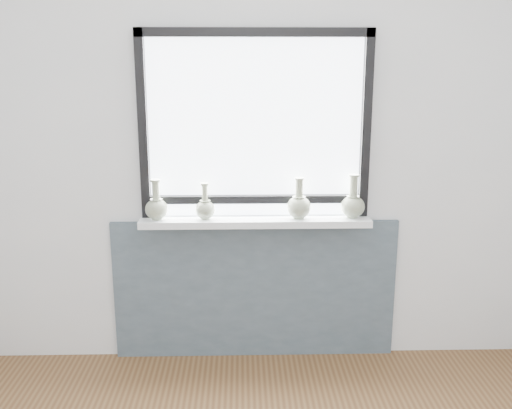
{
  "coord_description": "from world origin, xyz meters",
  "views": [
    {
      "loc": [
        -0.08,
        -1.44,
        1.77
      ],
      "look_at": [
        0.0,
        1.55,
        1.02
      ],
      "focal_mm": 40.0,
      "sensor_mm": 36.0,
      "label": 1
    }
  ],
  "objects_px": {
    "vase_c": "(299,205)",
    "vase_d": "(353,204)",
    "vase_a": "(157,207)",
    "windowsill": "(255,221)",
    "vase_b": "(205,208)"
  },
  "relations": [
    {
      "from": "vase_c",
      "to": "vase_d",
      "type": "height_order",
      "value": "vase_d"
    },
    {
      "from": "vase_a",
      "to": "vase_d",
      "type": "distance_m",
      "value": 1.12
    },
    {
      "from": "vase_a",
      "to": "vase_d",
      "type": "xyz_separation_m",
      "value": [
        1.12,
        0.02,
        0.01
      ]
    },
    {
      "from": "windowsill",
      "to": "vase_c",
      "type": "height_order",
      "value": "vase_c"
    },
    {
      "from": "vase_b",
      "to": "vase_d",
      "type": "xyz_separation_m",
      "value": [
        0.85,
        0.01,
        0.02
      ]
    },
    {
      "from": "vase_d",
      "to": "vase_c",
      "type": "bearing_deg",
      "value": -178.07
    },
    {
      "from": "vase_a",
      "to": "vase_c",
      "type": "xyz_separation_m",
      "value": [
        0.81,
        0.01,
        0.0
      ]
    },
    {
      "from": "vase_a",
      "to": "vase_c",
      "type": "height_order",
      "value": "vase_c"
    },
    {
      "from": "windowsill",
      "to": "vase_d",
      "type": "relative_size",
      "value": 5.24
    },
    {
      "from": "windowsill",
      "to": "vase_a",
      "type": "height_order",
      "value": "vase_a"
    },
    {
      "from": "vase_c",
      "to": "vase_b",
      "type": "bearing_deg",
      "value": 179.91
    },
    {
      "from": "windowsill",
      "to": "vase_a",
      "type": "distance_m",
      "value": 0.57
    },
    {
      "from": "vase_b",
      "to": "vase_d",
      "type": "height_order",
      "value": "vase_d"
    },
    {
      "from": "vase_b",
      "to": "vase_a",
      "type": "bearing_deg",
      "value": -178.64
    },
    {
      "from": "vase_d",
      "to": "windowsill",
      "type": "bearing_deg",
      "value": -179.76
    }
  ]
}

